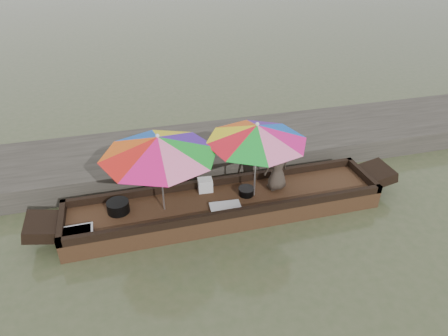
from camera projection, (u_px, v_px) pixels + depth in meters
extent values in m
plane|color=#3E4A2B|center=(225.00, 214.00, 7.85)|extent=(80.00, 80.00, 0.00)
cube|color=#2D2B26|center=(201.00, 151.00, 9.54)|extent=(22.00, 2.20, 0.50)
cube|color=black|center=(225.00, 207.00, 7.76)|extent=(6.05, 1.20, 0.35)
cylinder|color=black|center=(118.00, 207.00, 7.29)|extent=(0.41, 0.41, 0.21)
cube|color=silver|center=(76.00, 234.00, 6.74)|extent=(0.58, 0.41, 0.09)
cube|color=silver|center=(226.00, 208.00, 7.38)|extent=(0.60, 0.44, 0.06)
cylinder|color=black|center=(246.00, 192.00, 7.77)|extent=(0.29, 0.29, 0.14)
cube|color=silver|center=(205.00, 185.00, 7.86)|extent=(0.30, 0.24, 0.26)
imported|color=#362D26|center=(277.00, 165.00, 7.74)|extent=(0.58, 0.45, 1.06)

